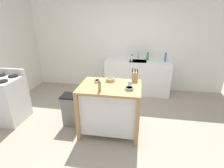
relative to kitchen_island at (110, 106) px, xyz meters
The scene contains 17 objects.
ground_plane 0.52m from the kitchen_island, 26.51° to the right, with size 6.43×6.43×0.00m, color gray.
wall_back 2.31m from the kitchen_island, 88.16° to the left, with size 5.43×0.10×2.60m, color silver.
wall_left 2.87m from the kitchen_island, 163.80° to the left, with size 0.10×2.81×2.60m, color silver.
kitchen_island is the anchor object (origin of this frame).
knife_block 0.69m from the kitchen_island, 34.52° to the left, with size 0.11×0.09×0.24m.
bowl_stoneware_deep 0.51m from the kitchen_island, 154.40° to the left, with size 0.12×0.12×0.04m.
bowl_ceramic_wide 0.55m from the kitchen_island, 19.94° to the right, with size 0.13×0.13×0.04m.
bowl_ceramic_small 0.48m from the kitchen_island, 98.64° to the left, with size 0.16×0.16×0.06m.
drinking_cup 0.56m from the kitchen_island, ahead, with size 0.07×0.07×0.10m.
pepper_grinder 0.57m from the kitchen_island, 114.73° to the right, with size 0.04×0.04×0.20m.
trash_bin 0.79m from the kitchen_island, behind, with size 0.36×0.28×0.63m.
sink_counter 1.87m from the kitchen_island, 76.59° to the left, with size 1.71×0.60×0.90m.
sink_faucet 2.07m from the kitchen_island, 77.51° to the left, with size 0.02×0.02×0.22m.
bottle_dish_soap 1.84m from the kitchen_island, 81.25° to the left, with size 0.06×0.06×0.18m.
bottle_hand_soap 2.24m from the kitchen_island, 58.79° to the left, with size 0.05×0.05×0.23m.
bottle_spray_cleaner 2.10m from the kitchen_island, 70.44° to the left, with size 0.07×0.07×0.21m.
stove 2.10m from the kitchen_island, behind, with size 0.60×0.60×1.02m.
Camera 1 is at (0.39, -2.58, 2.02)m, focal length 27.20 mm.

